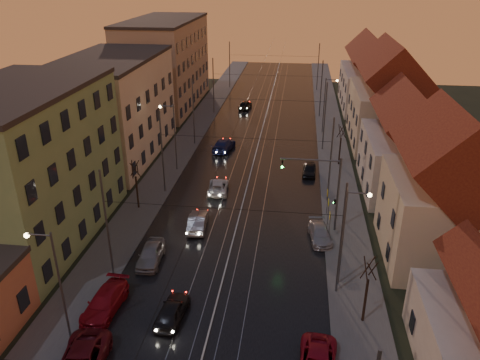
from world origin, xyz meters
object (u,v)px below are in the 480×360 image
at_px(parked_left_2, 105,302).
at_px(traffic_light_mast, 327,185).
at_px(parked_left_3, 151,254).
at_px(street_lamp_2, 172,131).
at_px(parked_right_2, 309,170).
at_px(street_lamp_0, 54,277).
at_px(driving_car_1, 198,221).
at_px(parked_right_1, 320,234).
at_px(driving_car_0, 172,310).
at_px(street_lamp_1, 348,229).
at_px(street_lamp_3, 327,100).
at_px(driving_car_4, 245,105).
at_px(driving_car_2, 218,187).
at_px(driving_car_3, 224,145).

bearing_deg(parked_left_2, traffic_light_mast, 43.68).
bearing_deg(parked_left_3, street_lamp_2, 95.63).
bearing_deg(parked_right_2, street_lamp_0, -116.81).
distance_m(driving_car_1, parked_left_2, 12.68).
xyz_separation_m(driving_car_1, parked_right_1, (11.11, -0.62, -0.11)).
bearing_deg(driving_car_0, street_lamp_0, 27.57).
xyz_separation_m(street_lamp_1, street_lamp_3, (0.00, 36.00, 0.00)).
xyz_separation_m(driving_car_1, driving_car_4, (-0.27, 40.29, -0.01)).
xyz_separation_m(street_lamp_2, street_lamp_3, (18.21, 16.00, 0.00)).
distance_m(street_lamp_2, parked_left_2, 25.44).
bearing_deg(driving_car_2, driving_car_0, 86.42).
relative_size(street_lamp_1, parked_right_2, 2.14).
bearing_deg(driving_car_4, street_lamp_1, 111.15).
xyz_separation_m(driving_car_1, parked_right_2, (10.30, 13.66, -0.09)).
distance_m(street_lamp_3, driving_car_3, 16.54).
relative_size(traffic_light_mast, driving_car_3, 1.39).
distance_m(parked_right_1, parked_right_2, 14.30).
height_order(street_lamp_3, driving_car_0, street_lamp_3).
bearing_deg(parked_left_3, parked_left_2, -105.84).
bearing_deg(parked_right_2, street_lamp_3, 83.66).
relative_size(street_lamp_0, street_lamp_3, 1.00).
height_order(driving_car_2, parked_left_2, parked_left_2).
xyz_separation_m(street_lamp_0, driving_car_0, (6.39, 2.71, -4.19)).
height_order(parked_left_3, parked_right_1, parked_left_3).
bearing_deg(driving_car_3, parked_right_1, 127.66).
bearing_deg(driving_car_4, driving_car_3, 94.37).
height_order(driving_car_0, parked_left_2, parked_left_2).
bearing_deg(street_lamp_0, parked_right_1, 40.64).
bearing_deg(street_lamp_3, parked_right_2, -98.57).
distance_m(street_lamp_2, parked_right_1, 22.00).
distance_m(driving_car_1, parked_right_2, 17.11).
bearing_deg(driving_car_0, parked_left_3, -57.06).
xyz_separation_m(street_lamp_2, driving_car_2, (6.16, -5.24, -4.27)).
xyz_separation_m(street_lamp_0, parked_right_1, (16.70, 14.34, -4.27)).
bearing_deg(parked_left_2, driving_car_2, 80.53).
xyz_separation_m(driving_car_0, driving_car_1, (-0.80, 12.24, 0.03)).
xyz_separation_m(traffic_light_mast, driving_car_2, (-10.94, 6.76, -3.99)).
relative_size(street_lamp_0, parked_left_2, 1.63).
bearing_deg(parked_right_1, parked_left_3, -167.16).
relative_size(traffic_light_mast, parked_left_2, 1.46).
bearing_deg(driving_car_0, driving_car_3, -82.63).
bearing_deg(parked_right_2, driving_car_1, -124.78).
distance_m(street_lamp_3, parked_left_2, 44.51).
xyz_separation_m(street_lamp_1, driving_car_3, (-13.42, 27.25, -4.13)).
xyz_separation_m(driving_car_2, driving_car_4, (-0.85, 32.48, 0.11)).
bearing_deg(driving_car_0, street_lamp_1, -151.36).
distance_m(traffic_light_mast, parked_right_2, 13.28).
relative_size(traffic_light_mast, parked_right_1, 1.70).
bearing_deg(driving_car_3, parked_left_3, 93.86).
relative_size(driving_car_0, driving_car_3, 0.79).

